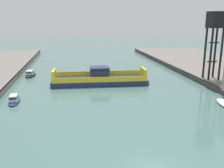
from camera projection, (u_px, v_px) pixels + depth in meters
name	position (u px, v px, depth m)	size (l,w,h in m)	color
chain_ferry	(100.00, 79.00, 56.67)	(21.37, 7.61, 3.78)	navy
moored_boat_near_left	(30.00, 74.00, 64.04)	(2.86, 6.17, 1.52)	black
moored_boat_near_right	(14.00, 100.00, 43.80)	(2.00, 5.64, 1.44)	navy
crane_tower	(216.00, 27.00, 53.49)	(3.11, 3.11, 14.48)	black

